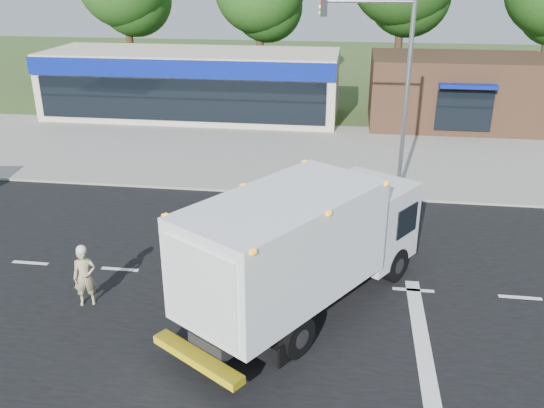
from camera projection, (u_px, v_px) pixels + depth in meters
The scene contains 10 objects.
ground at pixel (311, 283), 17.25m from camera, with size 120.00×120.00×0.00m, color #385123.
road_asphalt at pixel (311, 283), 17.25m from camera, with size 60.00×14.00×0.02m, color black.
sidewalk at pixel (326, 186), 24.73m from camera, with size 60.00×2.40×0.12m, color gray.
parking_apron at pixel (332, 148), 30.05m from camera, with size 60.00×9.00×0.02m, color gray.
lane_markings at pixel (356, 311), 15.83m from camera, with size 55.20×7.00×0.01m.
ems_box_truck at pixel (305, 242), 15.11m from camera, with size 6.59×8.26×3.64m.
emergency_worker at pixel (85, 276), 15.86m from camera, with size 0.74×0.62×1.83m.
retail_strip_mall at pixel (192, 84), 35.86m from camera, with size 18.00×6.20×4.00m.
brown_storefront at pixel (456, 91), 33.86m from camera, with size 10.00×6.70×4.00m.
traffic_signal_pole at pixel (391, 75), 22.01m from camera, with size 3.51×0.25×8.00m.
Camera 1 is at (0.92, -15.04, 8.81)m, focal length 38.00 mm.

